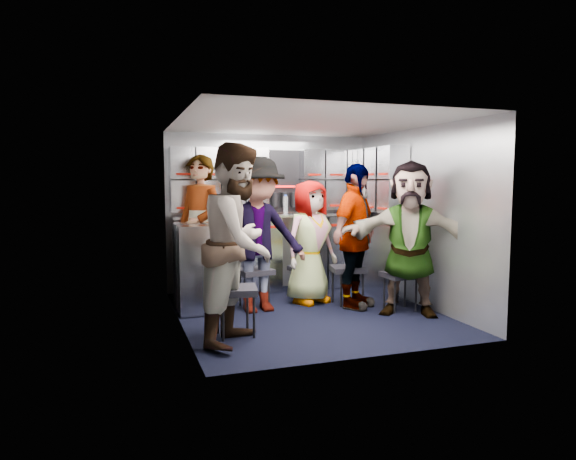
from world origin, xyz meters
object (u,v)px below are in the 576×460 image
object	(u,v)px
jump_seat_mid_right	(348,271)
attendant_arc_a	(239,244)
jump_seat_center	(305,270)
attendant_arc_c	(310,242)
jump_seat_near_left	(235,293)
jump_seat_near_right	(400,277)
attendant_arc_b	(258,235)
attendant_arc_d	(355,236)
jump_seat_mid_left	(254,273)
attendant_standing	(200,229)
attendant_arc_e	(410,238)

from	to	relation	value
jump_seat_mid_right	attendant_arc_a	size ratio (longest dim) A/B	0.25
jump_seat_center	attendant_arc_c	bearing A→B (deg)	-90.00
jump_seat_near_left	jump_seat_near_right	distance (m)	2.04
attendant_arc_a	attendant_arc_b	xyz separation A→B (m)	(0.46, 1.02, -0.04)
jump_seat_center	attendant_arc_b	distance (m)	0.95
jump_seat_near_right	attendant_arc_d	distance (m)	0.69
attendant_arc_a	attendant_arc_d	size ratio (longest dim) A/B	1.08
attendant_arc_c	attendant_arc_d	bearing A→B (deg)	-66.31
jump_seat_mid_right	jump_seat_center	bearing A→B (deg)	134.61
jump_seat_mid_left	attendant_arc_c	xyz separation A→B (m)	(0.70, 0.02, 0.34)
jump_seat_near_right	attendant_arc_a	world-z (taller)	attendant_arc_a
jump_seat_center	jump_seat_mid_right	xyz separation A→B (m)	(0.40, -0.41, 0.04)
jump_seat_mid_right	jump_seat_near_left	bearing A→B (deg)	-152.30
jump_seat_mid_left	jump_seat_mid_right	world-z (taller)	jump_seat_mid_right
jump_seat_mid_left	attendant_arc_a	bearing A→B (deg)	-110.75
jump_seat_near_right	attendant_standing	world-z (taller)	attendant_standing
attendant_arc_d	jump_seat_center	bearing A→B (deg)	83.78
jump_seat_mid_right	attendant_arc_e	size ratio (longest dim) A/B	0.27
jump_seat_near_right	attendant_arc_d	bearing A→B (deg)	147.58
attendant_arc_d	jump_seat_mid_right	bearing A→B (deg)	49.42
attendant_arc_c	attendant_arc_d	distance (m)	0.58
jump_seat_mid_right	attendant_standing	size ratio (longest dim) A/B	0.26
jump_seat_near_right	attendant_standing	distance (m)	2.42
jump_seat_near_left	attendant_arc_b	xyz separation A→B (m)	(0.46, 0.84, 0.45)
jump_seat_mid_right	attendant_arc_b	size ratio (longest dim) A/B	0.26
attendant_standing	attendant_arc_b	distance (m)	0.81
jump_seat_near_left	attendant_arc_c	xyz separation A→B (m)	(1.16, 1.05, 0.32)
attendant_arc_a	attendant_arc_e	xyz separation A→B (m)	(2.00, 0.36, -0.06)
attendant_arc_c	attendant_arc_d	xyz separation A→B (m)	(0.40, -0.41, 0.10)
attendant_standing	attendant_arc_b	world-z (taller)	attendant_standing
attendant_standing	attendant_arc_c	distance (m)	1.33
attendant_standing	jump_seat_center	bearing A→B (deg)	40.49
attendant_arc_b	attendant_arc_a	bearing A→B (deg)	-119.30
jump_seat_center	attendant_arc_e	world-z (taller)	attendant_arc_e
jump_seat_mid_left	jump_seat_mid_right	xyz separation A→B (m)	(1.11, -0.20, 0.00)
jump_seat_center	jump_seat_near_right	world-z (taller)	jump_seat_near_right
jump_seat_mid_right	attendant_arc_e	distance (m)	0.90
jump_seat_mid_left	attendant_arc_d	xyz separation A→B (m)	(1.11, -0.38, 0.44)
attendant_standing	attendant_arc_c	size ratio (longest dim) A/B	1.21
jump_seat_center	attendant_arc_e	bearing A→B (deg)	-51.18
attendant_arc_c	attendant_arc_e	xyz separation A→B (m)	(0.84, -0.87, 0.11)
attendant_arc_a	attendant_arc_d	distance (m)	1.77
attendant_standing	attendant_arc_d	bearing A→B (deg)	24.37
jump_seat_near_left	attendant_arc_c	world-z (taller)	attendant_arc_c
jump_seat_mid_left	attendant_arc_e	distance (m)	1.82
jump_seat_mid_left	attendant_arc_e	bearing A→B (deg)	-28.57
jump_seat_near_right	attendant_arc_c	size ratio (longest dim) A/B	0.30
jump_seat_mid_left	attendant_arc_a	xyz separation A→B (m)	(-0.46, -1.20, 0.51)
attendant_arc_a	attendant_arc_c	size ratio (longest dim) A/B	1.23
jump_seat_near_left	jump_seat_center	size ratio (longest dim) A/B	1.15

